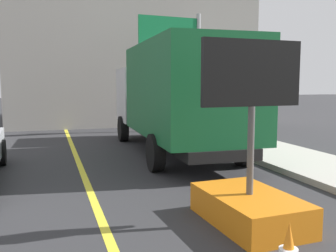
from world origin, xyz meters
name	(u,v)px	position (x,y,z in m)	size (l,w,h in m)	color
arrow_board_trailer	(249,192)	(2.08, 8.56, 0.48)	(1.60, 1.86, 2.70)	orange
box_truck	(176,95)	(2.87, 14.21, 1.73)	(2.74, 7.62, 3.13)	black
highway_guide_sign	(182,51)	(4.74, 18.93, 3.42)	(2.78, 0.34, 5.00)	gray
far_building_block	(124,61)	(3.52, 25.19, 3.33)	(12.21, 8.35, 6.66)	gray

